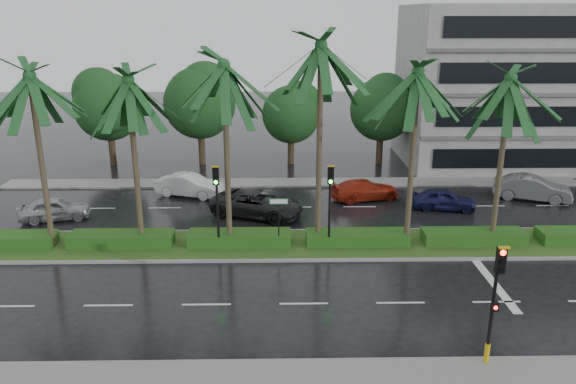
{
  "coord_description": "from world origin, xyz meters",
  "views": [
    {
      "loc": [
        -1.02,
        -25.54,
        11.43
      ],
      "look_at": [
        -0.52,
        1.5,
        2.75
      ],
      "focal_mm": 35.0,
      "sensor_mm": 36.0,
      "label": 1
    }
  ],
  "objects_px": {
    "signal_median_left": "(217,195)",
    "car_grey": "(532,188)",
    "car_darkgrey": "(257,204)",
    "car_blue": "(444,199)",
    "car_red": "(365,190)",
    "signal_near": "(495,300)",
    "car_silver": "(55,209)",
    "car_white": "(190,185)",
    "street_sign": "(279,210)"
  },
  "relations": [
    {
      "from": "signal_near",
      "to": "street_sign",
      "type": "bearing_deg",
      "value": 125.34
    },
    {
      "from": "signal_near",
      "to": "car_red",
      "type": "bearing_deg",
      "value": 94.8
    },
    {
      "from": "car_blue",
      "to": "signal_median_left",
      "type": "bearing_deg",
      "value": 123.72
    },
    {
      "from": "car_white",
      "to": "car_grey",
      "type": "xyz_separation_m",
      "value": [
        21.9,
        -1.17,
        0.05
      ]
    },
    {
      "from": "car_white",
      "to": "car_grey",
      "type": "relative_size",
      "value": 0.93
    },
    {
      "from": "signal_median_left",
      "to": "car_blue",
      "type": "xyz_separation_m",
      "value": [
        13.0,
        6.18,
        -2.35
      ]
    },
    {
      "from": "car_silver",
      "to": "car_grey",
      "type": "xyz_separation_m",
      "value": [
        29.02,
        3.09,
        0.11
      ]
    },
    {
      "from": "signal_median_left",
      "to": "car_grey",
      "type": "distance_m",
      "value": 20.81
    },
    {
      "from": "signal_median_left",
      "to": "car_grey",
      "type": "height_order",
      "value": "signal_median_left"
    },
    {
      "from": "car_red",
      "to": "car_blue",
      "type": "bearing_deg",
      "value": -127.86
    },
    {
      "from": "signal_median_left",
      "to": "car_blue",
      "type": "distance_m",
      "value": 14.58
    },
    {
      "from": "car_darkgrey",
      "to": "car_blue",
      "type": "bearing_deg",
      "value": -64.55
    },
    {
      "from": "car_grey",
      "to": "signal_near",
      "type": "bearing_deg",
      "value": 173.97
    },
    {
      "from": "street_sign",
      "to": "car_grey",
      "type": "xyz_separation_m",
      "value": [
        16.14,
        7.69,
        -1.35
      ]
    },
    {
      "from": "car_silver",
      "to": "street_sign",
      "type": "bearing_deg",
      "value": -124.76
    },
    {
      "from": "car_white",
      "to": "car_darkgrey",
      "type": "bearing_deg",
      "value": -112.61
    },
    {
      "from": "signal_near",
      "to": "signal_median_left",
      "type": "bearing_deg",
      "value": 135.91
    },
    {
      "from": "car_silver",
      "to": "car_white",
      "type": "relative_size",
      "value": 0.89
    },
    {
      "from": "car_silver",
      "to": "car_darkgrey",
      "type": "xyz_separation_m",
      "value": [
        11.62,
        0.42,
        0.09
      ]
    },
    {
      "from": "signal_near",
      "to": "car_blue",
      "type": "bearing_deg",
      "value": 79.29
    },
    {
      "from": "car_white",
      "to": "car_red",
      "type": "bearing_deg",
      "value": -76.56
    },
    {
      "from": "car_darkgrey",
      "to": "car_white",
      "type": "bearing_deg",
      "value": 70.0
    },
    {
      "from": "car_darkgrey",
      "to": "car_red",
      "type": "bearing_deg",
      "value": -45.81
    },
    {
      "from": "car_blue",
      "to": "car_red",
      "type": "bearing_deg",
      "value": 74.42
    },
    {
      "from": "signal_median_left",
      "to": "car_darkgrey",
      "type": "height_order",
      "value": "signal_median_left"
    },
    {
      "from": "car_silver",
      "to": "car_blue",
      "type": "relative_size",
      "value": 1.02
    },
    {
      "from": "car_darkgrey",
      "to": "car_blue",
      "type": "height_order",
      "value": "car_darkgrey"
    },
    {
      "from": "signal_near",
      "to": "car_grey",
      "type": "bearing_deg",
      "value": 62.52
    },
    {
      "from": "car_white",
      "to": "car_red",
      "type": "relative_size",
      "value": 0.98
    },
    {
      "from": "car_red",
      "to": "car_grey",
      "type": "bearing_deg",
      "value": -105.56
    },
    {
      "from": "signal_near",
      "to": "street_sign",
      "type": "relative_size",
      "value": 1.68
    },
    {
      "from": "car_white",
      "to": "car_darkgrey",
      "type": "xyz_separation_m",
      "value": [
        4.5,
        -3.85,
        0.04
      ]
    },
    {
      "from": "car_white",
      "to": "signal_median_left",
      "type": "bearing_deg",
      "value": -145.11
    },
    {
      "from": "signal_near",
      "to": "signal_median_left",
      "type": "relative_size",
      "value": 1.0
    },
    {
      "from": "car_silver",
      "to": "car_red",
      "type": "bearing_deg",
      "value": -94.67
    },
    {
      "from": "car_blue",
      "to": "signal_near",
      "type": "bearing_deg",
      "value": 177.6
    },
    {
      "from": "street_sign",
      "to": "car_red",
      "type": "bearing_deg",
      "value": 55.45
    },
    {
      "from": "car_red",
      "to": "car_grey",
      "type": "xyz_separation_m",
      "value": [
        10.64,
        -0.29,
        0.13
      ]
    },
    {
      "from": "car_silver",
      "to": "car_red",
      "type": "relative_size",
      "value": 0.88
    },
    {
      "from": "car_white",
      "to": "car_silver",
      "type": "bearing_deg",
      "value": 138.83
    },
    {
      "from": "street_sign",
      "to": "car_white",
      "type": "bearing_deg",
      "value": 123.02
    },
    {
      "from": "signal_near",
      "to": "car_silver",
      "type": "bearing_deg",
      "value": 143.95
    },
    {
      "from": "signal_median_left",
      "to": "car_darkgrey",
      "type": "bearing_deg",
      "value": 71.56
    },
    {
      "from": "street_sign",
      "to": "car_red",
      "type": "xyz_separation_m",
      "value": [
        5.5,
        7.99,
        -1.48
      ]
    },
    {
      "from": "car_darkgrey",
      "to": "car_blue",
      "type": "xyz_separation_m",
      "value": [
        11.26,
        0.97,
        -0.1
      ]
    },
    {
      "from": "car_silver",
      "to": "car_blue",
      "type": "bearing_deg",
      "value": -101.62
    },
    {
      "from": "car_darkgrey",
      "to": "car_grey",
      "type": "distance_m",
      "value": 17.6
    },
    {
      "from": "car_silver",
      "to": "car_grey",
      "type": "distance_m",
      "value": 29.19
    },
    {
      "from": "street_sign",
      "to": "car_darkgrey",
      "type": "xyz_separation_m",
      "value": [
        -1.26,
        5.02,
        -1.37
      ]
    },
    {
      "from": "car_silver",
      "to": "signal_median_left",
      "type": "bearing_deg",
      "value": -130.93
    }
  ]
}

